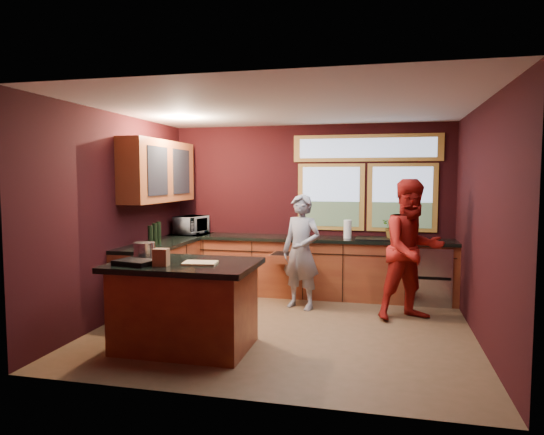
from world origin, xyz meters
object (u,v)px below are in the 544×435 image
(stock_pot, at_px, (144,250))
(person_grey, at_px, (301,252))
(cutting_board, at_px, (200,263))
(person_red, at_px, (412,250))
(island, at_px, (185,305))

(stock_pot, bearing_deg, person_grey, 48.79)
(cutting_board, xyz_separation_m, stock_pot, (-0.75, 0.20, 0.08))
(person_grey, xyz_separation_m, cutting_board, (-0.76, -1.93, 0.14))
(person_red, height_order, cutting_board, person_red)
(island, xyz_separation_m, cutting_board, (0.20, -0.05, 0.48))
(person_red, bearing_deg, stock_pot, 178.51)
(person_red, distance_m, cutting_board, 2.84)
(stock_pot, bearing_deg, cutting_board, -14.93)
(island, distance_m, person_red, 3.01)
(cutting_board, bearing_deg, island, 165.96)
(person_grey, relative_size, person_red, 0.88)
(island, distance_m, cutting_board, 0.52)
(island, relative_size, person_red, 0.84)
(person_grey, xyz_separation_m, stock_pot, (-1.51, -1.73, 0.22))
(person_grey, relative_size, stock_pot, 6.76)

